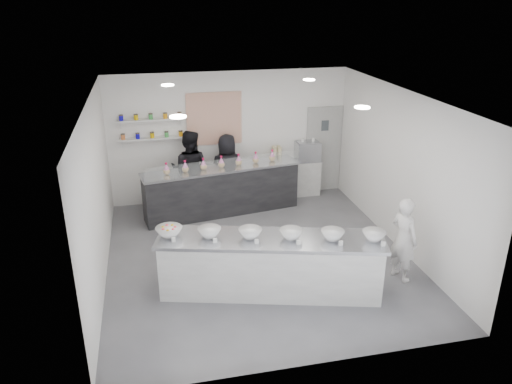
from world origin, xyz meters
TOP-DOWN VIEW (x-y plane):
  - floor at (0.00, 0.00)m, footprint 6.00×6.00m
  - ceiling at (0.00, 0.00)m, footprint 6.00×6.00m
  - back_wall at (0.00, 3.00)m, footprint 5.50×0.00m
  - left_wall at (-2.75, 0.00)m, footprint 0.00×6.00m
  - right_wall at (2.75, 0.00)m, footprint 0.00×6.00m
  - back_door at (2.30, 2.97)m, footprint 0.88×0.04m
  - pattern_panel at (-0.35, 2.98)m, footprint 1.25×0.03m
  - jar_shelf_lower at (-1.75, 2.90)m, footprint 1.45×0.22m
  - jar_shelf_upper at (-1.75, 2.90)m, footprint 1.45×0.22m
  - preserve_jars at (-1.75, 2.88)m, footprint 1.45×0.10m
  - downlight_0 at (-1.40, -1.00)m, footprint 0.24×0.24m
  - downlight_1 at (1.40, -1.00)m, footprint 0.24×0.24m
  - downlight_2 at (-1.40, 1.60)m, footprint 0.24×0.24m
  - downlight_3 at (1.40, 1.60)m, footprint 0.24×0.24m
  - prep_counter at (-0.07, -1.17)m, footprint 3.72×1.74m
  - back_bar at (-0.34, 2.11)m, footprint 3.53×1.20m
  - sneeze_guard at (-0.29, 1.82)m, footprint 3.38×0.58m
  - espresso_ledge at (1.55, 2.78)m, footprint 1.19×0.38m
  - espresso_machine at (1.83, 2.78)m, footprint 0.56×0.39m
  - cup_stacks at (1.07, 2.78)m, footprint 0.24×0.24m
  - prep_bowls at (-0.07, -1.17)m, footprint 3.62×1.40m
  - label_cards at (0.07, -1.66)m, footprint 3.31×0.04m
  - cookie_bags at (-0.34, 2.11)m, footprint 2.53×0.56m
  - woman_prep at (2.24, -1.25)m, footprint 0.51×0.63m
  - staff_left at (-0.98, 2.60)m, footprint 1.06×0.94m
  - staff_right at (-0.13, 2.60)m, footprint 0.82×0.53m

SIDE VIEW (x-z plane):
  - floor at x=0.00m, z-range 0.00..0.00m
  - espresso_ledge at x=1.55m, z-range 0.00..0.88m
  - prep_counter at x=-0.07m, z-range 0.00..0.99m
  - back_bar at x=-0.34m, z-range 0.00..1.08m
  - woman_prep at x=2.24m, z-range 0.00..1.49m
  - staff_right at x=-0.13m, z-range 0.00..1.67m
  - staff_left at x=-0.98m, z-range 0.00..1.81m
  - label_cards at x=0.07m, z-range 0.99..1.06m
  - back_door at x=2.30m, z-range 0.00..2.10m
  - prep_bowls at x=-0.07m, z-range 0.99..1.14m
  - cup_stacks at x=1.07m, z-range 0.88..1.26m
  - espresso_machine at x=1.83m, z-range 0.88..1.31m
  - cookie_bags at x=-0.34m, z-range 1.08..1.34m
  - sneeze_guard at x=-0.29m, z-range 1.08..1.37m
  - back_wall at x=0.00m, z-range -1.25..4.25m
  - left_wall at x=-2.75m, z-range -1.50..4.50m
  - right_wall at x=2.75m, z-range -1.50..4.50m
  - jar_shelf_lower at x=-1.75m, z-range 1.58..1.62m
  - preserve_jars at x=-1.75m, z-range 1.60..2.16m
  - pattern_panel at x=-0.35m, z-range 1.35..2.55m
  - jar_shelf_upper at x=-1.75m, z-range 2.00..2.04m
  - downlight_0 at x=-1.40m, z-range 2.97..2.99m
  - downlight_1 at x=1.40m, z-range 2.97..2.99m
  - downlight_2 at x=-1.40m, z-range 2.97..2.99m
  - downlight_3 at x=1.40m, z-range 2.97..2.99m
  - ceiling at x=0.00m, z-range 3.00..3.00m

